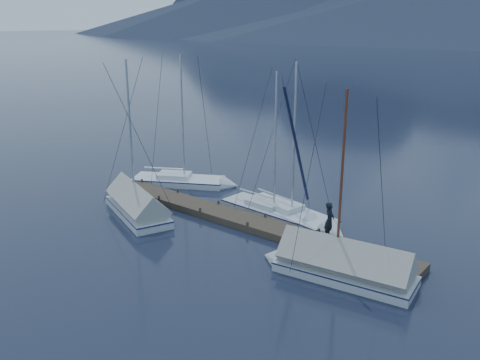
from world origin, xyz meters
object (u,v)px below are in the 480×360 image
at_px(sailboat_open_left, 192,182).
at_px(person, 329,220).
at_px(sailboat_covered_near, 333,266).
at_px(sailboat_covered_far, 134,205).
at_px(sailboat_open_mid, 280,215).
at_px(sailboat_open_right, 298,219).

height_order(sailboat_open_left, person, sailboat_open_left).
bearing_deg(sailboat_covered_near, sailboat_covered_far, -178.24).
distance_m(sailboat_covered_near, sailboat_covered_far, 11.29).
bearing_deg(sailboat_open_mid, sailboat_open_left, 171.60).
relative_size(sailboat_open_left, sailboat_covered_near, 1.05).
height_order(sailboat_open_left, sailboat_open_right, sailboat_open_right).
bearing_deg(sailboat_open_left, sailboat_open_mid, -8.40).
xyz_separation_m(sailboat_open_mid, sailboat_covered_near, (5.03, -3.79, 0.26)).
height_order(sailboat_covered_far, person, sailboat_covered_far).
distance_m(sailboat_open_left, sailboat_covered_near, 13.14).
bearing_deg(sailboat_open_mid, sailboat_covered_near, -36.97).
relative_size(sailboat_open_mid, sailboat_covered_near, 0.99).
distance_m(sailboat_open_left, sailboat_open_right, 8.23).
bearing_deg(sailboat_covered_far, sailboat_open_right, 30.25).
distance_m(sailboat_open_right, person, 3.08).
relative_size(sailboat_open_mid, sailboat_covered_far, 0.93).
height_order(sailboat_covered_near, person, sailboat_covered_near).
xyz_separation_m(sailboat_open_mid, sailboat_covered_far, (-6.25, -4.13, 0.28)).
bearing_deg(person, sailboat_covered_near, -159.69).
xyz_separation_m(sailboat_open_left, sailboat_open_right, (8.17, -0.97, 0.00)).
distance_m(sailboat_open_left, sailboat_covered_far, 5.28).
xyz_separation_m(sailboat_open_right, sailboat_covered_far, (-7.24, -4.22, 0.27)).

